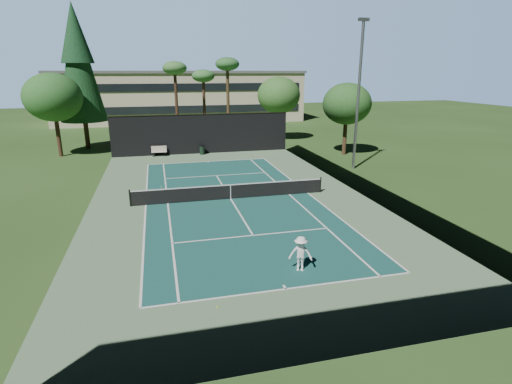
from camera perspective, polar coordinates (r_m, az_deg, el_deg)
ground at (r=26.67m, az=-3.64°, el=-1.01°), size 160.00×160.00×0.00m
apron_slab at (r=26.67m, az=-3.64°, el=-1.00°), size 18.00×32.00×0.01m
court_surface at (r=26.67m, az=-3.64°, el=-0.99°), size 10.97×23.77×0.01m
court_lines at (r=26.66m, az=-3.64°, el=-0.97°), size 11.07×23.87×0.01m
tennis_net at (r=26.51m, az=-3.66°, el=0.13°), size 12.90×0.10×1.10m
fence at (r=26.19m, az=-3.74°, el=3.22°), size 18.04×32.05×4.03m
player at (r=17.15m, az=6.39°, el=-8.75°), size 1.15×0.90×1.55m
tennis_ball_a at (r=15.01m, az=-5.49°, el=-15.98°), size 0.07×0.07×0.07m
tennis_ball_b at (r=29.27m, az=-11.66°, el=0.36°), size 0.07×0.07×0.07m
tennis_ball_c at (r=29.57m, az=-1.35°, el=0.87°), size 0.06×0.06×0.06m
tennis_ball_d at (r=30.15m, az=-13.41°, el=0.74°), size 0.08×0.08×0.08m
park_bench at (r=41.33m, az=-13.68°, el=5.74°), size 1.50×0.45×1.02m
trash_bin at (r=41.39m, az=-7.71°, el=5.98°), size 0.56×0.56×0.95m
pine_tree at (r=47.63m, az=-24.16°, el=17.12°), size 4.80×4.80×15.00m
palm_a at (r=49.06m, az=-11.53°, el=16.54°), size 2.80×2.80×9.32m
palm_b at (r=51.35m, az=-7.54°, el=15.80°), size 2.80×2.80×8.42m
palm_c at (r=48.74m, az=-4.11°, el=17.31°), size 2.80×2.80×9.77m
decid_tree_a at (r=49.25m, az=3.27°, el=13.61°), size 5.12×5.12×7.62m
decid_tree_b at (r=41.46m, az=12.85°, el=12.16°), size 4.80×4.80×7.14m
decid_tree_c at (r=44.12m, az=-27.02°, el=11.94°), size 5.44×5.44×8.09m
campus_building at (r=71.23m, az=-10.59°, el=13.37°), size 40.50×12.50×8.30m
light_pole at (r=35.14m, az=14.43°, el=13.55°), size 0.90×0.25×12.22m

